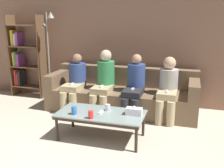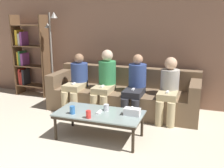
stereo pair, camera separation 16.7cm
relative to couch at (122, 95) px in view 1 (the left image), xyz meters
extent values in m
cube|color=#8C6651|center=(0.00, 0.52, 1.02)|extent=(12.00, 0.06, 2.60)
cube|color=brown|center=(0.00, -0.05, -0.08)|extent=(2.71, 0.89, 0.41)
cube|color=brown|center=(0.00, 0.29, 0.30)|extent=(2.71, 0.20, 0.36)
cube|color=brown|center=(-1.26, -0.05, 0.25)|extent=(0.18, 0.89, 0.25)
cube|color=brown|center=(1.26, -0.05, 0.25)|extent=(0.18, 0.89, 0.25)
cube|color=#8C9E99|center=(0.02, -1.25, 0.09)|extent=(1.23, 0.61, 0.02)
cube|color=#2D2319|center=(0.02, -1.25, 0.07)|extent=(1.20, 0.60, 0.04)
cylinder|color=#2D2319|center=(-0.55, -1.50, -0.12)|extent=(0.04, 0.04, 0.33)
cylinder|color=#2D2319|center=(0.58, -1.50, -0.12)|extent=(0.04, 0.04, 0.33)
cylinder|color=#2D2319|center=(-0.55, -0.99, -0.12)|extent=(0.04, 0.04, 0.33)
cylinder|color=#2D2319|center=(0.58, -0.99, -0.12)|extent=(0.04, 0.04, 0.33)
cylinder|color=red|center=(-0.04, -1.49, 0.16)|extent=(0.07, 0.07, 0.11)
cylinder|color=silver|center=(0.08, -1.14, 0.15)|extent=(0.08, 0.08, 0.09)
cylinder|color=#3372BF|center=(-0.32, -1.41, 0.16)|extent=(0.07, 0.07, 0.11)
cube|color=white|center=(0.48, -1.19, 0.15)|extent=(0.22, 0.12, 0.10)
sphere|color=white|center=(0.48, -1.19, 0.22)|extent=(0.04, 0.04, 0.04)
cube|color=white|center=(0.02, -1.25, 0.11)|extent=(0.04, 0.15, 0.02)
cube|color=brown|center=(-2.54, 0.29, 0.59)|extent=(0.02, 0.32, 1.74)
cube|color=brown|center=(-1.83, 0.29, 0.59)|extent=(0.02, 0.32, 1.74)
cube|color=brown|center=(-2.19, 0.29, -0.07)|extent=(0.71, 0.32, 0.02)
cube|color=red|center=(-2.46, 0.29, 0.12)|extent=(0.04, 0.24, 0.35)
cube|color=red|center=(-2.41, 0.29, 0.08)|extent=(0.03, 0.24, 0.28)
cube|color=#232328|center=(-2.37, 0.29, 0.11)|extent=(0.05, 0.24, 0.34)
cube|color=brown|center=(-2.19, 0.29, 0.37)|extent=(0.71, 0.32, 0.02)
cube|color=gold|center=(-2.46, 0.29, 0.53)|extent=(0.04, 0.24, 0.29)
cube|color=#38844C|center=(-2.42, 0.29, 0.53)|extent=(0.04, 0.24, 0.31)
cube|color=#8E4293|center=(-2.36, 0.29, 0.51)|extent=(0.06, 0.24, 0.26)
cube|color=brown|center=(-2.19, 0.29, 0.80)|extent=(0.71, 0.32, 0.02)
cube|color=gold|center=(-2.45, 0.29, 0.98)|extent=(0.06, 0.24, 0.33)
cube|color=silver|center=(-2.39, 0.29, 0.94)|extent=(0.05, 0.24, 0.25)
cube|color=#8E4293|center=(-2.34, 0.29, 0.96)|extent=(0.05, 0.24, 0.29)
cube|color=brown|center=(-2.19, 0.29, 1.24)|extent=(0.71, 0.32, 0.02)
cylinder|color=gray|center=(-1.58, 0.14, -0.27)|extent=(0.26, 0.26, 0.02)
cylinder|color=gray|center=(-1.58, 0.14, 0.61)|extent=(0.03, 0.03, 1.78)
cone|color=gray|center=(-1.48, 0.14, 1.45)|extent=(0.14, 0.14, 0.12)
cone|color=gray|center=(-1.66, 0.18, 1.25)|extent=(0.12, 0.12, 0.10)
cylinder|color=tan|center=(-0.93, -0.53, -0.08)|extent=(0.13, 0.13, 0.41)
cylinder|color=tan|center=(-0.75, -0.53, -0.08)|extent=(0.13, 0.13, 0.41)
cube|color=tan|center=(-0.84, -0.32, 0.18)|extent=(0.32, 0.43, 0.10)
cylinder|color=#334784|center=(-0.84, -0.10, 0.35)|extent=(0.32, 0.32, 0.45)
sphere|color=#997051|center=(-0.84, -0.10, 0.66)|extent=(0.18, 0.18, 0.18)
cube|color=white|center=(-0.84, -0.36, 0.24)|extent=(0.04, 0.12, 0.02)
cylinder|color=tan|center=(-0.37, -0.53, -0.08)|extent=(0.13, 0.13, 0.41)
cylinder|color=tan|center=(-0.19, -0.53, -0.08)|extent=(0.13, 0.13, 0.41)
cube|color=tan|center=(-0.28, -0.32, 0.18)|extent=(0.31, 0.43, 0.10)
cylinder|color=#388E51|center=(-0.28, -0.10, 0.38)|extent=(0.31, 0.31, 0.52)
sphere|color=beige|center=(-0.28, -0.10, 0.74)|extent=(0.20, 0.20, 0.20)
cube|color=white|center=(-0.28, -0.36, 0.24)|extent=(0.04, 0.12, 0.02)
cylinder|color=#28282D|center=(0.19, -0.57, -0.08)|extent=(0.13, 0.13, 0.41)
cylinder|color=#28282D|center=(0.37, -0.57, -0.08)|extent=(0.13, 0.13, 0.41)
cube|color=#28282D|center=(0.28, -0.34, 0.18)|extent=(0.31, 0.47, 0.10)
cylinder|color=#334784|center=(0.28, -0.10, 0.37)|extent=(0.31, 0.31, 0.49)
sphere|color=tan|center=(0.28, -0.10, 0.70)|extent=(0.17, 0.17, 0.17)
cube|color=white|center=(0.28, -0.39, 0.24)|extent=(0.04, 0.12, 0.02)
cylinder|color=tan|center=(0.75, -0.52, -0.08)|extent=(0.13, 0.13, 0.41)
cylinder|color=tan|center=(0.93, -0.52, -0.08)|extent=(0.13, 0.13, 0.41)
cube|color=tan|center=(0.84, -0.31, 0.18)|extent=(0.31, 0.42, 0.10)
cylinder|color=#B7B2A8|center=(0.84, -0.10, 0.34)|extent=(0.31, 0.31, 0.44)
sphere|color=#DBAD89|center=(0.84, -0.10, 0.66)|extent=(0.21, 0.21, 0.21)
cube|color=white|center=(0.84, -0.35, 0.24)|extent=(0.04, 0.12, 0.02)
camera|label=1|loc=(1.17, -4.52, 1.41)|focal=42.00mm
camera|label=2|loc=(1.33, -4.47, 1.41)|focal=42.00mm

